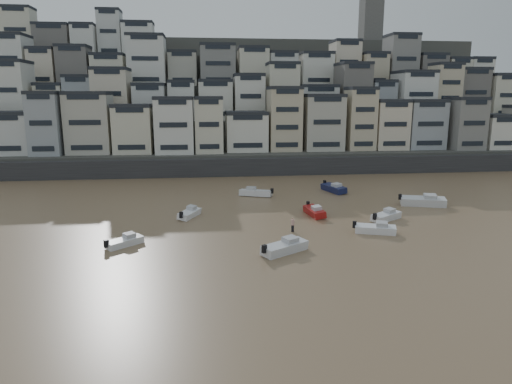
{
  "coord_description": "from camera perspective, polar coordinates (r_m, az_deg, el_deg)",
  "views": [
    {
      "loc": [
        2.38,
        -25.3,
        15.88
      ],
      "look_at": [
        8.66,
        30.0,
        4.0
      ],
      "focal_mm": 32.0,
      "sensor_mm": 36.0,
      "label": 1
    }
  ],
  "objects": [
    {
      "name": "boat_j",
      "position": [
        51.07,
        -16.12,
        -5.83
      ],
      "size": [
        4.35,
        4.12,
        1.23
      ],
      "primitive_type": null,
      "rotation": [
        0.0,
        0.0,
        0.73
      ],
      "color": "white",
      "rests_on": "ground"
    },
    {
      "name": "hillside",
      "position": [
        130.75,
        -1.08,
        10.79
      ],
      "size": [
        141.04,
        66.0,
        50.0
      ],
      "color": "#4C4C47",
      "rests_on": "ground"
    },
    {
      "name": "boat_b",
      "position": [
        55.21,
        14.71,
        -4.32
      ],
      "size": [
        5.36,
        3.21,
        1.39
      ],
      "primitive_type": null,
      "rotation": [
        0.0,
        0.0,
        -0.33
      ],
      "color": "white",
      "rests_on": "ground"
    },
    {
      "name": "ground",
      "position": [
        29.96,
        -10.69,
        -20.19
      ],
      "size": [
        400.0,
        400.0,
        0.0
      ],
      "primitive_type": "plane",
      "color": "olive",
      "rests_on": "ground"
    },
    {
      "name": "boat_a",
      "position": [
        47.1,
        3.6,
        -6.67
      ],
      "size": [
        5.88,
        4.71,
        1.57
      ],
      "primitive_type": null,
      "rotation": [
        0.0,
        0.0,
        0.57
      ],
      "color": "silver",
      "rests_on": "ground"
    },
    {
      "name": "boat_i",
      "position": [
        77.15,
        9.69,
        0.62
      ],
      "size": [
        3.63,
        6.29,
        1.63
      ],
      "primitive_type": null,
      "rotation": [
        0.0,
        0.0,
        -1.27
      ],
      "color": "#151B44",
      "rests_on": "ground"
    },
    {
      "name": "boat_h",
      "position": [
        72.94,
        -0.04,
        0.1
      ],
      "size": [
        5.97,
        3.78,
        1.55
      ],
      "primitive_type": null,
      "rotation": [
        0.0,
        0.0,
        2.77
      ],
      "color": "silver",
      "rests_on": "ground"
    },
    {
      "name": "boat_g",
      "position": [
        70.74,
        20.16,
        -0.9
      ],
      "size": [
        7.23,
        4.13,
        1.87
      ],
      "primitive_type": null,
      "rotation": [
        0.0,
        0.0,
        -0.29
      ],
      "color": "silver",
      "rests_on": "ground"
    },
    {
      "name": "boat_f",
      "position": [
        61.0,
        -8.32,
        -2.53
      ],
      "size": [
        3.48,
        5.06,
        1.32
      ],
      "primitive_type": null,
      "rotation": [
        0.0,
        0.0,
        1.14
      ],
      "color": "white",
      "rests_on": "ground"
    },
    {
      "name": "boat_e",
      "position": [
        61.76,
        7.31,
        -2.25
      ],
      "size": [
        2.38,
        5.51,
        1.45
      ],
      "primitive_type": null,
      "rotation": [
        0.0,
        0.0,
        -1.45
      ],
      "color": "#9F1513",
      "rests_on": "ground"
    },
    {
      "name": "person_pink",
      "position": [
        54.14,
        4.61,
        -4.09
      ],
      "size": [
        0.44,
        0.44,
        1.74
      ],
      "primitive_type": null,
      "color": "tan",
      "rests_on": "ground"
    },
    {
      "name": "boat_d",
      "position": [
        61.32,
        15.97,
        -2.74
      ],
      "size": [
        5.33,
        4.38,
        1.44
      ],
      "primitive_type": null,
      "rotation": [
        0.0,
        0.0,
        0.59
      ],
      "color": "silver",
      "rests_on": "ground"
    },
    {
      "name": "harbor_wall",
      "position": [
        91.71,
        -1.64,
        3.18
      ],
      "size": [
        140.0,
        3.0,
        3.5
      ],
      "primitive_type": "cube",
      "color": "#38383A",
      "rests_on": "ground"
    }
  ]
}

